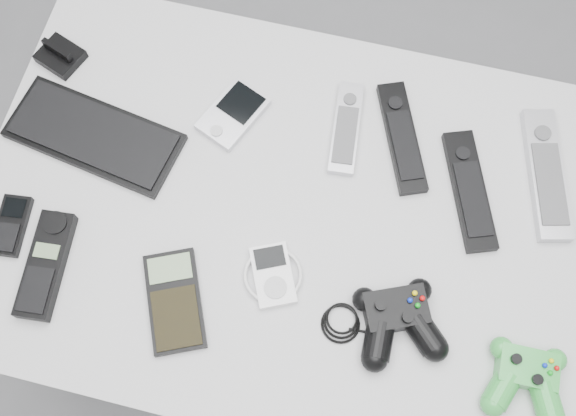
% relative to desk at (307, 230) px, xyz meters
% --- Properties ---
extents(floor, '(3.50, 3.50, 0.00)m').
position_rel_desk_xyz_m(floor, '(0.04, -0.01, -0.68)').
color(floor, slate).
rests_on(floor, ground).
extents(desk, '(1.12, 0.72, 0.75)m').
position_rel_desk_xyz_m(desk, '(0.00, 0.00, 0.00)').
color(desk, '#ACADAF').
rests_on(desk, floor).
extents(pda_keyboard, '(0.31, 0.17, 0.02)m').
position_rel_desk_xyz_m(pda_keyboard, '(-0.39, 0.06, 0.07)').
color(pda_keyboard, black).
rests_on(pda_keyboard, desk).
extents(dock_bracket, '(0.09, 0.09, 0.04)m').
position_rel_desk_xyz_m(dock_bracket, '(-0.50, 0.19, 0.08)').
color(dock_bracket, black).
rests_on(dock_bracket, desk).
extents(pda, '(0.12, 0.14, 0.02)m').
position_rel_desk_xyz_m(pda, '(-0.17, 0.15, 0.07)').
color(pda, '#B7B6BE').
rests_on(pda, desk).
extents(remote_silver_a, '(0.06, 0.18, 0.02)m').
position_rel_desk_xyz_m(remote_silver_a, '(0.03, 0.17, 0.07)').
color(remote_silver_a, '#B7B6BE').
rests_on(remote_silver_a, desk).
extents(remote_black_a, '(0.12, 0.21, 0.02)m').
position_rel_desk_xyz_m(remote_black_a, '(0.13, 0.18, 0.08)').
color(remote_black_a, black).
rests_on(remote_black_a, desk).
extents(remote_black_b, '(0.12, 0.22, 0.02)m').
position_rel_desk_xyz_m(remote_black_b, '(0.25, 0.11, 0.08)').
color(remote_black_b, black).
rests_on(remote_black_b, desk).
extents(remote_silver_b, '(0.11, 0.24, 0.02)m').
position_rel_desk_xyz_m(remote_silver_b, '(0.37, 0.17, 0.08)').
color(remote_silver_b, '#AFAFB6').
rests_on(remote_silver_b, desk).
extents(mobile_phone, '(0.06, 0.11, 0.02)m').
position_rel_desk_xyz_m(mobile_phone, '(-0.47, -0.13, 0.07)').
color(mobile_phone, black).
rests_on(mobile_phone, desk).
extents(cordless_handset, '(0.07, 0.18, 0.03)m').
position_rel_desk_xyz_m(cordless_handset, '(-0.39, -0.18, 0.08)').
color(cordless_handset, black).
rests_on(cordless_handset, desk).
extents(calculator, '(0.14, 0.18, 0.02)m').
position_rel_desk_xyz_m(calculator, '(-0.17, -0.19, 0.07)').
color(calculator, black).
rests_on(calculator, desk).
extents(mp3_player, '(0.13, 0.13, 0.02)m').
position_rel_desk_xyz_m(mp3_player, '(-0.03, -0.11, 0.07)').
color(mp3_player, white).
rests_on(mp3_player, desk).
extents(controller_black, '(0.27, 0.22, 0.05)m').
position_rel_desk_xyz_m(controller_black, '(0.17, -0.14, 0.09)').
color(controller_black, black).
rests_on(controller_black, desk).
extents(controller_green, '(0.13, 0.13, 0.04)m').
position_rel_desk_xyz_m(controller_green, '(0.38, -0.18, 0.09)').
color(controller_green, green).
rests_on(controller_green, desk).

